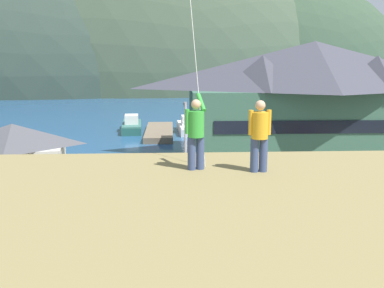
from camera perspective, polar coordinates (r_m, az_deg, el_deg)
The scene contains 20 objects.
ground_plane at distance 21.46m, azimuth -3.01°, elevation -14.31°, with size 600.00×600.00×0.00m, color #66604C.
parking_lot_pad at distance 26.04m, azimuth -2.97°, elevation -9.44°, with size 40.00×20.00×0.10m, color gray.
bay_water at distance 79.88m, azimuth -2.85°, elevation 4.68°, with size 360.00×84.00×0.03m, color navy.
far_hill_west_ridge at distance 138.00m, azimuth -19.36°, elevation 6.87°, with size 118.72×74.83×76.48m, color #2D3D33.
far_hill_east_peak at distance 139.01m, azimuth -13.67°, elevation 7.22°, with size 139.09×50.78×59.18m, color #42513D.
far_hill_center_saddle at distance 132.85m, azimuth -6.72°, elevation 7.28°, with size 115.18×69.35×86.18m, color #3D4C38.
far_hill_far_shoulder at distance 143.36m, azimuth 10.20°, elevation 7.47°, with size 84.34×62.97×67.00m, color #334733.
harbor_lodge at distance 42.47m, azimuth 15.43°, elevation 6.04°, with size 24.15×10.70×10.61m.
storage_shed_near_lot at distance 30.15m, azimuth -22.00°, elevation -2.20°, with size 7.03×5.40×5.12m.
wharf_dock at distance 52.70m, azimuth -4.25°, elevation 1.57°, with size 3.20×11.69×0.70m.
moored_boat_wharfside at distance 55.45m, azimuth -7.81°, elevation 2.37°, with size 2.82×7.44×2.16m.
moored_boat_outer_mooring at distance 54.09m, azimuth -0.57°, elevation 2.25°, with size 2.58×6.97×2.16m.
parked_car_mid_row_far at distance 21.45m, azimuth -15.08°, elevation -11.60°, with size 4.33×2.33×1.82m.
parked_car_back_row_left at distance 31.27m, azimuth 22.84°, elevation -4.80°, with size 4.25×2.15×1.82m.
parked_car_mid_row_near at distance 26.14m, azimuth 0.98°, elevation -6.98°, with size 4.25×2.16×1.82m.
parked_car_front_row_silver at distance 26.69m, azimuth -9.83°, elevation -6.76°, with size 4.25×2.14×1.82m.
parked_car_mid_row_center at distance 29.02m, azimuth 11.02°, elevation -5.32°, with size 4.30×2.26×1.82m.
parking_light_pole at distance 30.45m, azimuth -0.86°, elevation 0.69°, with size 0.24×0.78×6.06m.
person_kite_flyer at distance 10.74m, azimuth 0.50°, elevation 1.62°, with size 0.52×0.70×1.86m.
person_companion at distance 10.64m, azimuth 8.74°, elevation 1.31°, with size 0.55×0.40×1.74m.
Camera 1 is at (0.17, -19.34, 9.29)m, focal length 41.14 mm.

